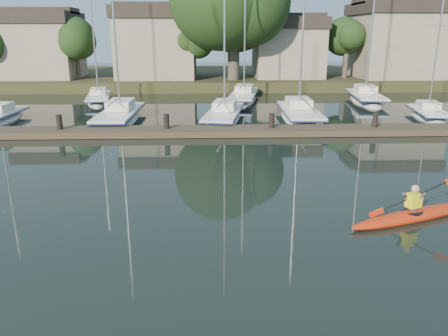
{
  "coord_description": "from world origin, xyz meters",
  "views": [
    {
      "loc": [
        -0.62,
        -10.5,
        5.54
      ],
      "look_at": [
        -0.11,
        3.57,
        1.2
      ],
      "focal_mm": 35.0,
      "sensor_mm": 36.0,
      "label": 1
    }
  ],
  "objects_px": {
    "kayak": "(415,213)",
    "sailboat_3": "(299,122)",
    "sailboat_7": "(365,104)",
    "sailboat_4": "(428,120)",
    "sailboat_5": "(99,103)",
    "sailboat_6": "(244,102)",
    "sailboat_1": "(120,124)",
    "sailboat_2": "(224,122)",
    "dock": "(219,131)"
  },
  "relations": [
    {
      "from": "kayak",
      "to": "sailboat_3",
      "type": "xyz_separation_m",
      "value": [
        -0.25,
        16.78,
        -0.41
      ]
    },
    {
      "from": "sailboat_7",
      "to": "sailboat_4",
      "type": "bearing_deg",
      "value": -68.8
    },
    {
      "from": "sailboat_3",
      "to": "sailboat_5",
      "type": "distance_m",
      "value": 17.7
    },
    {
      "from": "sailboat_6",
      "to": "sailboat_3",
      "type": "bearing_deg",
      "value": -61.29
    },
    {
      "from": "sailboat_1",
      "to": "sailboat_3",
      "type": "bearing_deg",
      "value": 1.89
    },
    {
      "from": "sailboat_7",
      "to": "kayak",
      "type": "bearing_deg",
      "value": -97.93
    },
    {
      "from": "sailboat_6",
      "to": "sailboat_2",
      "type": "bearing_deg",
      "value": -92.91
    },
    {
      "from": "kayak",
      "to": "sailboat_4",
      "type": "height_order",
      "value": "sailboat_4"
    },
    {
      "from": "kayak",
      "to": "sailboat_1",
      "type": "height_order",
      "value": "sailboat_1"
    },
    {
      "from": "sailboat_1",
      "to": "sailboat_3",
      "type": "xyz_separation_m",
      "value": [
        12.05,
        0.22,
        -0.01
      ]
    },
    {
      "from": "sailboat_3",
      "to": "sailboat_1",
      "type": "bearing_deg",
      "value": -176.71
    },
    {
      "from": "dock",
      "to": "sailboat_7",
      "type": "bearing_deg",
      "value": 43.79
    },
    {
      "from": "sailboat_1",
      "to": "sailboat_2",
      "type": "height_order",
      "value": "sailboat_1"
    },
    {
      "from": "sailboat_2",
      "to": "sailboat_7",
      "type": "xyz_separation_m",
      "value": [
        12.37,
        7.78,
        -0.03
      ]
    },
    {
      "from": "kayak",
      "to": "sailboat_5",
      "type": "bearing_deg",
      "value": 101.07
    },
    {
      "from": "dock",
      "to": "sailboat_1",
      "type": "xyz_separation_m",
      "value": [
        -6.5,
        4.41,
        -0.41
      ]
    },
    {
      "from": "kayak",
      "to": "sailboat_2",
      "type": "relative_size",
      "value": 0.33
    },
    {
      "from": "dock",
      "to": "sailboat_1",
      "type": "height_order",
      "value": "sailboat_1"
    },
    {
      "from": "sailboat_3",
      "to": "sailboat_5",
      "type": "xyz_separation_m",
      "value": [
        -15.51,
        8.52,
        0.05
      ]
    },
    {
      "from": "sailboat_4",
      "to": "sailboat_7",
      "type": "xyz_separation_m",
      "value": [
        -1.75,
        7.52,
        -0.04
      ]
    },
    {
      "from": "dock",
      "to": "sailboat_2",
      "type": "height_order",
      "value": "sailboat_2"
    },
    {
      "from": "sailboat_1",
      "to": "sailboat_3",
      "type": "height_order",
      "value": "sailboat_1"
    },
    {
      "from": "sailboat_5",
      "to": "sailboat_6",
      "type": "relative_size",
      "value": 0.82
    },
    {
      "from": "kayak",
      "to": "sailboat_5",
      "type": "height_order",
      "value": "sailboat_5"
    },
    {
      "from": "sailboat_4",
      "to": "sailboat_5",
      "type": "bearing_deg",
      "value": 171.87
    },
    {
      "from": "sailboat_4",
      "to": "sailboat_2",
      "type": "bearing_deg",
      "value": -168.2
    },
    {
      "from": "sailboat_4",
      "to": "sailboat_6",
      "type": "bearing_deg",
      "value": 154.62
    },
    {
      "from": "sailboat_4",
      "to": "sailboat_6",
      "type": "distance_m",
      "value": 14.96
    },
    {
      "from": "sailboat_5",
      "to": "sailboat_4",
      "type": "bearing_deg",
      "value": -29.33
    },
    {
      "from": "sailboat_3",
      "to": "sailboat_6",
      "type": "relative_size",
      "value": 0.88
    },
    {
      "from": "dock",
      "to": "sailboat_6",
      "type": "xyz_separation_m",
      "value": [
        2.48,
        13.58,
        -0.39
      ]
    },
    {
      "from": "sailboat_5",
      "to": "sailboat_1",
      "type": "bearing_deg",
      "value": -78.82
    },
    {
      "from": "sailboat_2",
      "to": "sailboat_6",
      "type": "height_order",
      "value": "sailboat_6"
    },
    {
      "from": "sailboat_1",
      "to": "sailboat_5",
      "type": "bearing_deg",
      "value": 112.48
    },
    {
      "from": "sailboat_4",
      "to": "sailboat_6",
      "type": "xyz_separation_m",
      "value": [
        -12.08,
        8.82,
        -0.02
      ]
    },
    {
      "from": "sailboat_2",
      "to": "sailboat_5",
      "type": "bearing_deg",
      "value": 149.83
    },
    {
      "from": "dock",
      "to": "sailboat_2",
      "type": "relative_size",
      "value": 2.27
    },
    {
      "from": "sailboat_3",
      "to": "sailboat_5",
      "type": "relative_size",
      "value": 1.08
    },
    {
      "from": "dock",
      "to": "sailboat_4",
      "type": "xyz_separation_m",
      "value": [
        14.56,
        4.76,
        -0.38
      ]
    },
    {
      "from": "kayak",
      "to": "sailboat_2",
      "type": "distance_m",
      "value": 17.5
    },
    {
      "from": "sailboat_1",
      "to": "sailboat_6",
      "type": "bearing_deg",
      "value": 46.45
    },
    {
      "from": "sailboat_3",
      "to": "dock",
      "type": "bearing_deg",
      "value": -137.92
    },
    {
      "from": "dock",
      "to": "sailboat_5",
      "type": "bearing_deg",
      "value": 127.16
    },
    {
      "from": "sailboat_5",
      "to": "sailboat_2",
      "type": "bearing_deg",
      "value": -50.19
    },
    {
      "from": "sailboat_3",
      "to": "sailboat_6",
      "type": "distance_m",
      "value": 9.46
    },
    {
      "from": "sailboat_2",
      "to": "sailboat_5",
      "type": "height_order",
      "value": "sailboat_2"
    },
    {
      "from": "dock",
      "to": "sailboat_6",
      "type": "bearing_deg",
      "value": 79.66
    },
    {
      "from": "sailboat_1",
      "to": "sailboat_5",
      "type": "relative_size",
      "value": 1.14
    },
    {
      "from": "sailboat_1",
      "to": "sailboat_7",
      "type": "distance_m",
      "value": 20.85
    },
    {
      "from": "dock",
      "to": "sailboat_6",
      "type": "distance_m",
      "value": 13.81
    }
  ]
}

